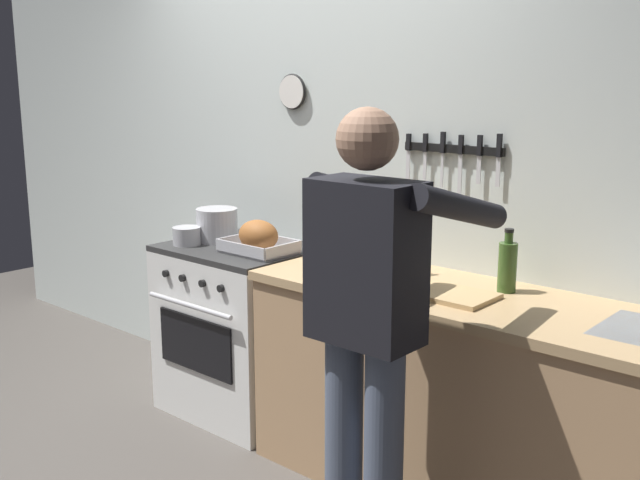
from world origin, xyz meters
The scene contains 13 objects.
wall_back centered at (0.00, 1.35, 1.30)m, with size 6.00×0.13×2.60m.
counter_block centered at (1.21, 0.99, 0.46)m, with size 2.03×0.65×0.90m.
stove centered at (-0.22, 0.99, 0.45)m, with size 0.76×0.67×0.90m.
person_cook centered at (1.08, 0.40, 0.95)m, with size 0.51×0.63×1.66m.
roasting_pan centered at (-0.04, 0.95, 0.97)m, with size 0.35×0.26×0.17m.
stock_pot centered at (-0.40, 1.00, 0.99)m, with size 0.22×0.22×0.18m.
saucepan centered at (-0.45, 0.83, 0.95)m, with size 0.15×0.15×0.09m.
cutting_board centered at (1.08, 0.91, 0.91)m, with size 0.36×0.24×0.02m, color tan.
bottle_vinegar centered at (0.74, 1.08, 1.01)m, with size 0.06×0.06×0.26m.
bottle_olive_oil centered at (1.22, 1.13, 1.01)m, with size 0.08×0.08×0.26m.
bottle_soy_sauce centered at (0.37, 1.22, 0.98)m, with size 0.06×0.06×0.20m.
bottle_wine_red centered at (0.36, 1.08, 1.04)m, with size 0.07×0.07×0.32m.
bottle_dish_soap centered at (0.56, 1.03, 1.00)m, with size 0.07×0.07×0.24m.
Camera 1 is at (2.59, -1.59, 1.75)m, focal length 42.23 mm.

